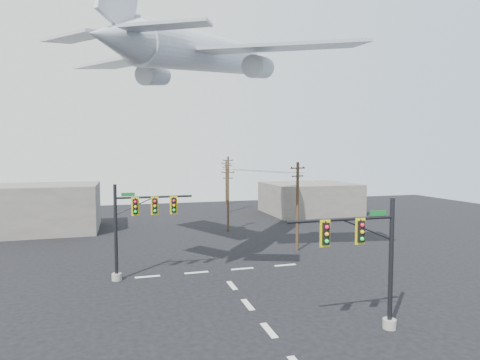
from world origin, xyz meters
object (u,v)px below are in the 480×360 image
object	(u,v)px
utility_pole_a	(297,205)
utility_pole_d	(226,181)
signal_mast_far	(135,226)
signal_mast_near	(371,262)
utility_pole_c	(228,183)
airliner	(204,53)
utility_pole_b	(228,198)

from	to	relation	value
utility_pole_a	utility_pole_d	xyz separation A→B (m)	(2.22, 38.19, -0.25)
signal_mast_far	signal_mast_near	bearing A→B (deg)	-47.68
signal_mast_near	utility_pole_c	distance (m)	46.60
utility_pole_d	airliner	world-z (taller)	airliner
utility_pole_c	utility_pole_d	xyz separation A→B (m)	(2.22, 10.08, -0.44)
signal_mast_near	utility_pole_d	bearing A→B (deg)	83.82
utility_pole_b	signal_mast_near	bearing A→B (deg)	-76.98
signal_mast_near	signal_mast_far	xyz separation A→B (m)	(-12.23, 13.43, 0.25)
signal_mast_far	utility_pole_c	distance (m)	36.73
utility_pole_b	utility_pole_d	bearing A→B (deg)	88.72
signal_mast_far	utility_pole_a	world-z (taller)	utility_pole_a
signal_mast_near	airliner	bearing A→B (deg)	109.39
utility_pole_b	airliner	size ratio (longest dim) A/B	0.30
signal_mast_far	utility_pole_c	xyz separation A→B (m)	(16.12, 33.00, 0.69)
utility_pole_c	signal_mast_far	bearing A→B (deg)	-133.27
utility_pole_a	utility_pole_b	size ratio (longest dim) A/B	1.12
utility_pole_a	airliner	world-z (taller)	airliner
utility_pole_b	airliner	xyz separation A→B (m)	(-5.65, -13.47, 14.63)
signal_mast_far	airliner	bearing A→B (deg)	28.79
utility_pole_b	utility_pole_d	distance (m)	26.93
utility_pole_b	utility_pole_c	distance (m)	16.62
airliner	signal_mast_near	bearing A→B (deg)	-123.78
airliner	utility_pole_b	bearing A→B (deg)	14.06
signal_mast_far	utility_pole_a	xyz separation A→B (m)	(16.12, 4.89, 0.51)
utility_pole_c	airliner	distance (m)	34.11
signal_mast_far	utility_pole_d	world-z (taller)	utility_pole_d
utility_pole_c	utility_pole_b	bearing A→B (deg)	-121.82
signal_mast_far	airliner	size ratio (longest dim) A/B	0.28
signal_mast_near	utility_pole_c	xyz separation A→B (m)	(3.90, 46.43, 0.94)
signal_mast_near	airliner	xyz separation A→B (m)	(-5.94, 16.88, 14.86)
utility_pole_a	signal_mast_near	bearing A→B (deg)	-118.32
signal_mast_near	utility_pole_b	size ratio (longest dim) A/B	0.93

